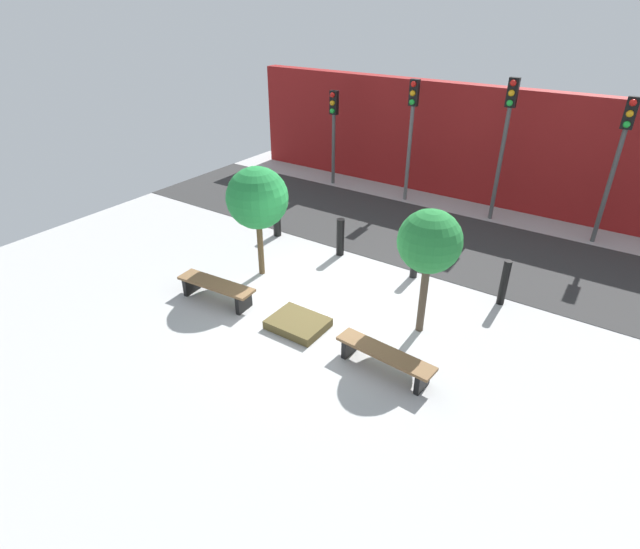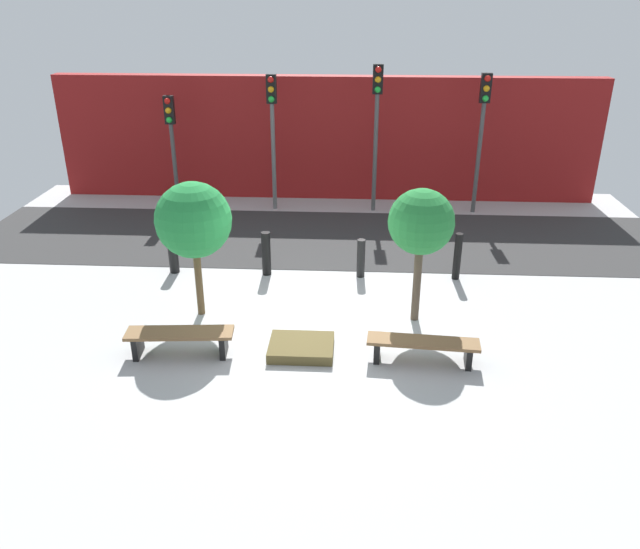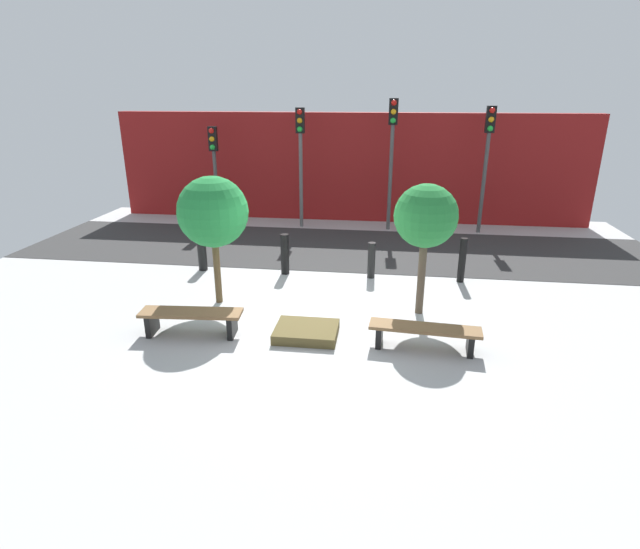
{
  "view_description": "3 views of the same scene",
  "coord_description": "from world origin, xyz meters",
  "px_view_note": "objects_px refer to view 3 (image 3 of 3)",
  "views": [
    {
      "loc": [
        5.19,
        -7.75,
        6.08
      ],
      "look_at": [
        0.16,
        -0.42,
        1.05
      ],
      "focal_mm": 28.0,
      "sensor_mm": 36.0,
      "label": 1
    },
    {
      "loc": [
        0.87,
        -10.52,
        5.9
      ],
      "look_at": [
        0.3,
        -0.35,
        1.24
      ],
      "focal_mm": 35.0,
      "sensor_mm": 36.0,
      "label": 2
    },
    {
      "loc": [
        1.35,
        -9.18,
        4.24
      ],
      "look_at": [
        0.18,
        -0.46,
        1.03
      ],
      "focal_mm": 28.0,
      "sensor_mm": 36.0,
      "label": 3
    }
  ],
  "objects_px": {
    "bench_left": "(191,318)",
    "tree_behind_left_bench": "(213,212)",
    "bollard_center": "(371,260)",
    "traffic_light_mid_east": "(392,142)",
    "traffic_light_east": "(488,148)",
    "bollard_right": "(462,260)",
    "traffic_light_west": "(214,157)",
    "bollard_left": "(285,254)",
    "planter_bed": "(306,332)",
    "tree_behind_right_bench": "(426,217)",
    "bollard_far_left": "(202,253)",
    "traffic_light_mid_west": "(300,146)",
    "bench_right": "(425,333)"
  },
  "relations": [
    {
      "from": "bench_left",
      "to": "traffic_light_west",
      "type": "height_order",
      "value": "traffic_light_west"
    },
    {
      "from": "traffic_light_mid_east",
      "to": "traffic_light_mid_west",
      "type": "bearing_deg",
      "value": -179.99
    },
    {
      "from": "bollard_left",
      "to": "tree_behind_right_bench",
      "type": "bearing_deg",
      "value": -31.52
    },
    {
      "from": "bench_right",
      "to": "tree_behind_right_bench",
      "type": "distance_m",
      "value": 2.29
    },
    {
      "from": "traffic_light_west",
      "to": "traffic_light_mid_west",
      "type": "distance_m",
      "value": 2.93
    },
    {
      "from": "traffic_light_west",
      "to": "traffic_light_mid_east",
      "type": "xyz_separation_m",
      "value": [
        5.8,
        0.0,
        0.56
      ]
    },
    {
      "from": "planter_bed",
      "to": "traffic_light_west",
      "type": "relative_size",
      "value": 0.36
    },
    {
      "from": "tree_behind_right_bench",
      "to": "traffic_light_mid_west",
      "type": "height_order",
      "value": "traffic_light_mid_west"
    },
    {
      "from": "tree_behind_left_bench",
      "to": "planter_bed",
      "type": "bearing_deg",
      "value": -32.54
    },
    {
      "from": "tree_behind_left_bench",
      "to": "bollard_left",
      "type": "xyz_separation_m",
      "value": [
        1.06,
        1.95,
        -1.46
      ]
    },
    {
      "from": "tree_behind_right_bench",
      "to": "bollard_right",
      "type": "relative_size",
      "value": 2.46
    },
    {
      "from": "bollard_left",
      "to": "traffic_light_mid_west",
      "type": "distance_m",
      "value": 5.15
    },
    {
      "from": "bollard_far_left",
      "to": "bollard_right",
      "type": "distance_m",
      "value": 6.39
    },
    {
      "from": "planter_bed",
      "to": "bollard_center",
      "type": "relative_size",
      "value": 1.3
    },
    {
      "from": "tree_behind_left_bench",
      "to": "bollard_right",
      "type": "distance_m",
      "value": 5.84
    },
    {
      "from": "bollard_center",
      "to": "traffic_light_mid_west",
      "type": "distance_m",
      "value": 5.75
    },
    {
      "from": "traffic_light_mid_west",
      "to": "traffic_light_mid_east",
      "type": "distance_m",
      "value": 2.91
    },
    {
      "from": "planter_bed",
      "to": "bollard_left",
      "type": "height_order",
      "value": "bollard_left"
    },
    {
      "from": "planter_bed",
      "to": "tree_behind_right_bench",
      "type": "distance_m",
      "value": 3.16
    },
    {
      "from": "bench_right",
      "to": "tree_behind_left_bench",
      "type": "height_order",
      "value": "tree_behind_left_bench"
    },
    {
      "from": "tree_behind_right_bench",
      "to": "bollard_far_left",
      "type": "relative_size",
      "value": 2.98
    },
    {
      "from": "planter_bed",
      "to": "bench_left",
      "type": "bearing_deg",
      "value": -174.61
    },
    {
      "from": "bollard_center",
      "to": "traffic_light_mid_east",
      "type": "xyz_separation_m",
      "value": [
        0.39,
        4.68,
        2.37
      ]
    },
    {
      "from": "bench_right",
      "to": "bollard_far_left",
      "type": "relative_size",
      "value": 2.19
    },
    {
      "from": "bollard_center",
      "to": "bollard_right",
      "type": "distance_m",
      "value": 2.13
    },
    {
      "from": "bollard_left",
      "to": "planter_bed",
      "type": "bearing_deg",
      "value": -72.15
    },
    {
      "from": "traffic_light_east",
      "to": "traffic_light_mid_west",
      "type": "bearing_deg",
      "value": -180.0
    },
    {
      "from": "tree_behind_right_bench",
      "to": "traffic_light_east",
      "type": "relative_size",
      "value": 0.68
    },
    {
      "from": "traffic_light_mid_west",
      "to": "traffic_light_east",
      "type": "xyz_separation_m",
      "value": [
        5.8,
        0.0,
        0.04
      ]
    },
    {
      "from": "tree_behind_left_bench",
      "to": "bollard_right",
      "type": "relative_size",
      "value": 2.51
    },
    {
      "from": "bench_left",
      "to": "bollard_far_left",
      "type": "distance_m",
      "value": 3.67
    },
    {
      "from": "bollard_center",
      "to": "traffic_light_west",
      "type": "distance_m",
      "value": 7.38
    },
    {
      "from": "planter_bed",
      "to": "tree_behind_left_bench",
      "type": "distance_m",
      "value": 3.14
    },
    {
      "from": "bench_left",
      "to": "bench_right",
      "type": "height_order",
      "value": "bench_left"
    },
    {
      "from": "bench_right",
      "to": "traffic_light_east",
      "type": "relative_size",
      "value": 0.5
    },
    {
      "from": "bollard_right",
      "to": "traffic_light_west",
      "type": "xyz_separation_m",
      "value": [
        -7.54,
        4.68,
        1.71
      ]
    },
    {
      "from": "traffic_light_mid_west",
      "to": "tree_behind_right_bench",
      "type": "bearing_deg",
      "value": -61.71
    },
    {
      "from": "bench_right",
      "to": "traffic_light_mid_east",
      "type": "height_order",
      "value": "traffic_light_mid_east"
    },
    {
      "from": "bench_left",
      "to": "bollard_left",
      "type": "bearing_deg",
      "value": 68.78
    },
    {
      "from": "bench_right",
      "to": "traffic_light_east",
      "type": "height_order",
      "value": "traffic_light_east"
    },
    {
      "from": "bench_left",
      "to": "tree_behind_right_bench",
      "type": "relative_size",
      "value": 0.72
    },
    {
      "from": "bollard_center",
      "to": "traffic_light_east",
      "type": "xyz_separation_m",
      "value": [
        3.29,
        4.68,
        2.23
      ]
    },
    {
      "from": "bollard_left",
      "to": "bollard_center",
      "type": "xyz_separation_m",
      "value": [
        2.13,
        0.0,
        -0.06
      ]
    },
    {
      "from": "bench_right",
      "to": "bollard_center",
      "type": "xyz_separation_m",
      "value": [
        -1.06,
        3.51,
        0.13
      ]
    },
    {
      "from": "bollard_left",
      "to": "bollard_right",
      "type": "bearing_deg",
      "value": 0.0
    },
    {
      "from": "bollard_center",
      "to": "traffic_light_mid_east",
      "type": "bearing_deg",
      "value": 85.29
    },
    {
      "from": "bench_left",
      "to": "tree_behind_left_bench",
      "type": "bearing_deg",
      "value": 85.55
    },
    {
      "from": "traffic_light_west",
      "to": "bollard_left",
      "type": "bearing_deg",
      "value": -54.92
    },
    {
      "from": "planter_bed",
      "to": "traffic_light_mid_east",
      "type": "distance_m",
      "value": 8.56
    },
    {
      "from": "tree_behind_right_bench",
      "to": "bollard_center",
      "type": "distance_m",
      "value": 2.71
    }
  ]
}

